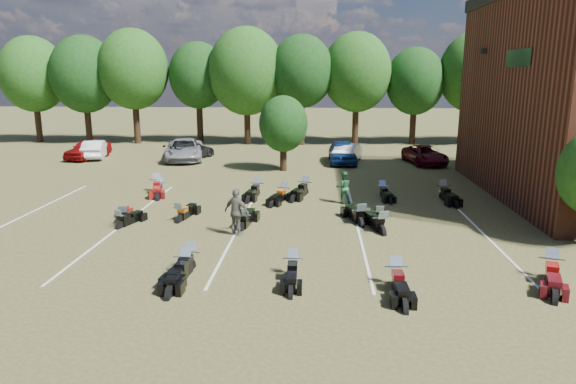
# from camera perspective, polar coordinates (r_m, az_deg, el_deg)

# --- Properties ---
(ground) EXTENTS (160.00, 160.00, 0.00)m
(ground) POSITION_cam_1_polar(r_m,az_deg,el_deg) (19.07, 2.30, -6.27)
(ground) COLOR brown
(ground) RESTS_ON ground
(car_0) EXTENTS (2.43, 4.58, 1.48)m
(car_0) POSITION_cam_1_polar(r_m,az_deg,el_deg) (41.71, -21.34, 4.48)
(car_0) COLOR maroon
(car_0) RESTS_ON ground
(car_1) EXTENTS (2.44, 4.43, 1.38)m
(car_1) POSITION_cam_1_polar(r_m,az_deg,el_deg) (41.78, -20.62, 4.48)
(car_1) COLOR silver
(car_1) RESTS_ON ground
(car_2) EXTENTS (3.70, 6.08, 1.58)m
(car_2) POSITION_cam_1_polar(r_m,az_deg,el_deg) (38.98, -11.45, 4.64)
(car_2) COLOR gray
(car_2) RESTS_ON ground
(car_3) EXTENTS (3.38, 4.92, 1.32)m
(car_3) POSITION_cam_1_polar(r_m,az_deg,el_deg) (39.42, -10.79, 4.57)
(car_3) COLOR black
(car_3) RESTS_ON ground
(car_4) EXTENTS (1.99, 4.75, 1.61)m
(car_4) POSITION_cam_1_polar(r_m,az_deg,el_deg) (37.16, 6.06, 4.45)
(car_4) COLOR navy
(car_4) RESTS_ON ground
(car_5) EXTENTS (2.52, 4.53, 1.41)m
(car_5) POSITION_cam_1_polar(r_m,az_deg,el_deg) (37.70, 6.70, 4.41)
(car_5) COLOR beige
(car_5) RESTS_ON ground
(car_6) EXTENTS (2.91, 4.95, 1.29)m
(car_6) POSITION_cam_1_polar(r_m,az_deg,el_deg) (37.89, 14.96, 4.00)
(car_6) COLOR #4F0410
(car_6) RESTS_ON ground
(car_7) EXTENTS (4.27, 5.97, 1.60)m
(car_7) POSITION_cam_1_polar(r_m,az_deg,el_deg) (39.25, 22.29, 4.00)
(car_7) COLOR #393B3F
(car_7) RESTS_ON ground
(person_green) EXTENTS (0.87, 0.73, 1.60)m
(person_green) POSITION_cam_1_polar(r_m,az_deg,el_deg) (25.54, 6.17, 0.51)
(person_green) COLOR #246035
(person_green) RESTS_ON ground
(person_grey) EXTENTS (1.20, 0.88, 1.90)m
(person_grey) POSITION_cam_1_polar(r_m,az_deg,el_deg) (20.40, -5.73, -2.24)
(person_grey) COLOR #5C594F
(person_grey) RESTS_ON ground
(motorcycle_2) EXTENTS (0.79, 2.30, 1.27)m
(motorcycle_2) POSITION_cam_1_polar(r_m,az_deg,el_deg) (16.94, -11.32, -9.07)
(motorcycle_2) COLOR black
(motorcycle_2) RESTS_ON ground
(motorcycle_3) EXTENTS (1.03, 2.43, 1.31)m
(motorcycle_3) POSITION_cam_1_polar(r_m,az_deg,el_deg) (17.33, -10.78, -8.53)
(motorcycle_3) COLOR black
(motorcycle_3) RESTS_ON ground
(motorcycle_4) EXTENTS (0.71, 2.15, 1.19)m
(motorcycle_4) POSITION_cam_1_polar(r_m,az_deg,el_deg) (16.61, 0.55, -9.26)
(motorcycle_4) COLOR black
(motorcycle_4) RESTS_ON ground
(motorcycle_5) EXTENTS (0.74, 2.29, 1.28)m
(motorcycle_5) POSITION_cam_1_polar(r_m,az_deg,el_deg) (16.18, 11.85, -10.18)
(motorcycle_5) COLOR black
(motorcycle_5) RESTS_ON ground
(motorcycle_6) EXTENTS (1.55, 2.57, 1.37)m
(motorcycle_6) POSITION_cam_1_polar(r_m,az_deg,el_deg) (18.30, 27.04, -8.60)
(motorcycle_6) COLOR #500B13
(motorcycle_6) RESTS_ON ground
(motorcycle_7) EXTENTS (1.29, 2.30, 1.22)m
(motorcycle_7) POSITION_cam_1_polar(r_m,az_deg,el_deg) (22.99, -17.79, -3.52)
(motorcycle_7) COLOR maroon
(motorcycle_7) RESTS_ON ground
(motorcycle_8) EXTENTS (1.07, 2.30, 1.23)m
(motorcycle_8) POSITION_cam_1_polar(r_m,az_deg,el_deg) (22.86, -11.91, -3.25)
(motorcycle_8) COLOR black
(motorcycle_8) RESTS_ON ground
(motorcycle_9) EXTENTS (1.23, 2.12, 1.12)m
(motorcycle_9) POSITION_cam_1_polar(r_m,az_deg,el_deg) (22.59, -18.11, -3.83)
(motorcycle_9) COLOR black
(motorcycle_9) RESTS_ON ground
(motorcycle_10) EXTENTS (1.05, 2.55, 1.39)m
(motorcycle_10) POSITION_cam_1_polar(r_m,az_deg,el_deg) (21.19, -5.16, -4.32)
(motorcycle_10) COLOR black
(motorcycle_10) RESTS_ON ground
(motorcycle_11) EXTENTS (1.35, 2.57, 1.37)m
(motorcycle_11) POSITION_cam_1_polar(r_m,az_deg,el_deg) (22.06, 8.02, -3.70)
(motorcycle_11) COLOR black
(motorcycle_11) RESTS_ON ground
(motorcycle_12) EXTENTS (0.79, 2.15, 1.18)m
(motorcycle_12) POSITION_cam_1_polar(r_m,az_deg,el_deg) (22.34, 10.12, -3.56)
(motorcycle_12) COLOR black
(motorcycle_12) RESTS_ON ground
(motorcycle_13) EXTENTS (1.39, 2.57, 1.37)m
(motorcycle_13) POSITION_cam_1_polar(r_m,az_deg,el_deg) (21.07, 10.36, -4.58)
(motorcycle_13) COLOR black
(motorcycle_13) RESTS_ON ground
(motorcycle_14) EXTENTS (1.12, 2.18, 1.16)m
(motorcycle_14) POSITION_cam_1_polar(r_m,az_deg,el_deg) (28.55, -13.97, -0.11)
(motorcycle_14) COLOR #480A10
(motorcycle_14) RESTS_ON ground
(motorcycle_15) EXTENTS (1.50, 2.65, 1.41)m
(motorcycle_15) POSITION_cam_1_polar(r_m,az_deg,el_deg) (28.87, -14.31, 0.02)
(motorcycle_15) COLOR maroon
(motorcycle_15) RESTS_ON ground
(motorcycle_16) EXTENTS (1.09, 2.43, 1.30)m
(motorcycle_16) POSITION_cam_1_polar(r_m,az_deg,el_deg) (27.32, -3.44, -0.33)
(motorcycle_16) COLOR black
(motorcycle_16) RESTS_ON ground
(motorcycle_17) EXTENTS (1.32, 2.35, 1.25)m
(motorcycle_17) POSITION_cam_1_polar(r_m,az_deg,el_deg) (26.29, -0.49, -0.84)
(motorcycle_17) COLOR black
(motorcycle_17) RESTS_ON ground
(motorcycle_18) EXTENTS (1.52, 2.58, 1.37)m
(motorcycle_18) POSITION_cam_1_polar(r_m,az_deg,el_deg) (27.43, 1.92, -0.26)
(motorcycle_18) COLOR black
(motorcycle_18) RESTS_ON ground
(motorcycle_19) EXTENTS (0.96, 2.20, 1.19)m
(motorcycle_19) POSITION_cam_1_polar(r_m,az_deg,el_deg) (27.37, 10.43, -0.50)
(motorcycle_19) COLOR black
(motorcycle_19) RESTS_ON ground
(motorcycle_20) EXTENTS (1.05, 2.54, 1.38)m
(motorcycle_20) POSITION_cam_1_polar(r_m,az_deg,el_deg) (27.62, 16.80, -0.72)
(motorcycle_20) COLOR black
(motorcycle_20) RESTS_ON ground
(tree_line) EXTENTS (56.00, 6.00, 9.79)m
(tree_line) POSITION_cam_1_polar(r_m,az_deg,el_deg) (47.02, 1.87, 13.03)
(tree_line) COLOR black
(tree_line) RESTS_ON ground
(young_tree_midfield) EXTENTS (3.20, 3.20, 4.70)m
(young_tree_midfield) POSITION_cam_1_polar(r_m,az_deg,el_deg) (33.73, -0.53, 7.57)
(young_tree_midfield) COLOR black
(young_tree_midfield) RESTS_ON ground
(parking_lines) EXTENTS (20.10, 14.00, 0.01)m
(parking_lines) POSITION_cam_1_polar(r_m,az_deg,el_deg) (22.17, -5.33, -3.52)
(parking_lines) COLOR silver
(parking_lines) RESTS_ON ground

